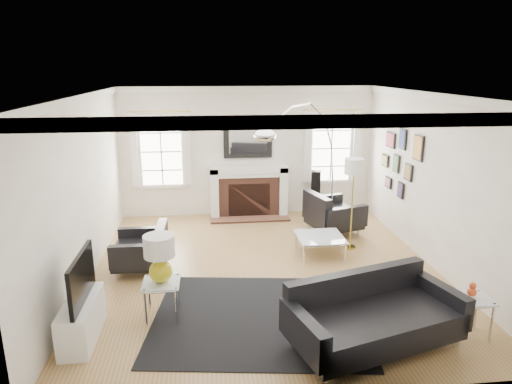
{
  "coord_description": "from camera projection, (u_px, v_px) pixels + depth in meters",
  "views": [
    {
      "loc": [
        -0.9,
        -6.78,
        3.19
      ],
      "look_at": [
        -0.12,
        0.3,
        1.23
      ],
      "focal_mm": 32.0,
      "sensor_mm": 36.0,
      "label": 1
    }
  ],
  "objects": [
    {
      "name": "arc_floor_lamp",
      "position": [
        302.0,
        166.0,
        8.32
      ],
      "size": [
        1.89,
        1.75,
        2.67
      ],
      "color": "silver",
      "rests_on": "floor"
    },
    {
      "name": "orange_vase",
      "position": [
        472.0,
        290.0,
        5.42
      ],
      "size": [
        0.11,
        0.11,
        0.18
      ],
      "color": "#D7431B",
      "rests_on": "nesting_table"
    },
    {
      "name": "ceiling",
      "position": [
        266.0,
        94.0,
        6.7
      ],
      "size": [
        5.5,
        6.0,
        0.02
      ],
      "primitive_type": "cube",
      "color": "white",
      "rests_on": "back_wall"
    },
    {
      "name": "window_right",
      "position": [
        331.0,
        148.0,
        10.07
      ],
      "size": [
        1.24,
        0.15,
        1.62
      ],
      "color": "white",
      "rests_on": "back_wall"
    },
    {
      "name": "coffee_table",
      "position": [
        320.0,
        238.0,
        7.92
      ],
      "size": [
        0.79,
        0.79,
        0.35
      ],
      "color": "silver",
      "rests_on": "floor"
    },
    {
      "name": "left_wall",
      "position": [
        82.0,
        192.0,
        6.77
      ],
      "size": [
        0.04,
        6.0,
        2.8
      ],
      "primitive_type": "cube",
      "color": "white",
      "rests_on": "floor"
    },
    {
      "name": "gallery_wall",
      "position": [
        400.0,
        158.0,
        8.56
      ],
      "size": [
        0.04,
        1.73,
        1.29
      ],
      "color": "black",
      "rests_on": "right_wall"
    },
    {
      "name": "back_wall",
      "position": [
        248.0,
        152.0,
        9.94
      ],
      "size": [
        5.5,
        0.04,
        2.8
      ],
      "primitive_type": "cube",
      "color": "white",
      "rests_on": "floor"
    },
    {
      "name": "window_left",
      "position": [
        161.0,
        151.0,
        9.68
      ],
      "size": [
        1.24,
        0.15,
        1.62
      ],
      "color": "white",
      "rests_on": "back_wall"
    },
    {
      "name": "mantel_mirror",
      "position": [
        248.0,
        141.0,
        9.83
      ],
      "size": [
        1.05,
        0.07,
        0.75
      ],
      "color": "black",
      "rests_on": "back_wall"
    },
    {
      "name": "floor",
      "position": [
        265.0,
        269.0,
        7.44
      ],
      "size": [
        6.0,
        6.0,
        0.0
      ],
      "primitive_type": "plane",
      "color": "olive",
      "rests_on": "ground"
    },
    {
      "name": "area_rug",
      "position": [
        259.0,
        317.0,
        6.01
      ],
      "size": [
        3.02,
        2.63,
        0.01
      ],
      "primitive_type": "cube",
      "rotation": [
        0.0,
        0.0,
        -0.13
      ],
      "color": "black",
      "rests_on": "floor"
    },
    {
      "name": "front_wall",
      "position": [
        308.0,
        268.0,
        4.19
      ],
      "size": [
        5.5,
        0.04,
        2.8
      ],
      "primitive_type": "cube",
      "color": "white",
      "rests_on": "floor"
    },
    {
      "name": "fireplace",
      "position": [
        249.0,
        192.0,
        9.97
      ],
      "size": [
        1.7,
        0.69,
        1.11
      ],
      "color": "white",
      "rests_on": "floor"
    },
    {
      "name": "tv_unit",
      "position": [
        82.0,
        314.0,
        5.46
      ],
      "size": [
        0.35,
        1.0,
        1.09
      ],
      "color": "white",
      "rests_on": "floor"
    },
    {
      "name": "crown_molding",
      "position": [
        266.0,
        98.0,
        6.71
      ],
      "size": [
        5.5,
        6.0,
        0.12
      ],
      "primitive_type": "cube",
      "color": "white",
      "rests_on": "back_wall"
    },
    {
      "name": "sofa",
      "position": [
        372.0,
        317.0,
        5.34
      ],
      "size": [
        2.22,
        1.47,
        0.67
      ],
      "color": "black",
      "rests_on": "floor"
    },
    {
      "name": "armchair_right",
      "position": [
        331.0,
        215.0,
        8.98
      ],
      "size": [
        1.14,
        1.22,
        0.68
      ],
      "color": "black",
      "rests_on": "floor"
    },
    {
      "name": "speaker_tower",
      "position": [
        315.0,
        193.0,
        10.0
      ],
      "size": [
        0.25,
        0.25,
        1.01
      ],
      "primitive_type": "cube",
      "rotation": [
        0.0,
        0.0,
        -0.26
      ],
      "color": "black",
      "rests_on": "floor"
    },
    {
      "name": "armchair_left",
      "position": [
        144.0,
        250.0,
        7.33
      ],
      "size": [
        0.84,
        0.93,
        0.62
      ],
      "color": "black",
      "rests_on": "floor"
    },
    {
      "name": "nesting_table",
      "position": [
        470.0,
        306.0,
        5.48
      ],
      "size": [
        0.48,
        0.4,
        0.52
      ],
      "color": "silver",
      "rests_on": "floor"
    },
    {
      "name": "stick_floor_lamp",
      "position": [
        354.0,
        171.0,
        7.93
      ],
      "size": [
        0.34,
        0.34,
        1.66
      ],
      "color": "gold",
      "rests_on": "floor"
    },
    {
      "name": "right_wall",
      "position": [
        434.0,
        182.0,
        7.36
      ],
      "size": [
        0.04,
        6.0,
        2.8
      ],
      "primitive_type": "cube",
      "color": "white",
      "rests_on": "floor"
    },
    {
      "name": "side_table_left",
      "position": [
        162.0,
        289.0,
        5.89
      ],
      "size": [
        0.47,
        0.47,
        0.52
      ],
      "color": "silver",
      "rests_on": "floor"
    },
    {
      "name": "gourd_lamp",
      "position": [
        160.0,
        256.0,
        5.77
      ],
      "size": [
        0.4,
        0.4,
        0.64
      ],
      "color": "gold",
      "rests_on": "side_table_left"
    }
  ]
}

